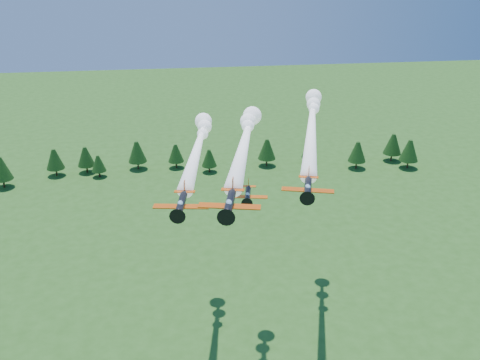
{
  "coord_description": "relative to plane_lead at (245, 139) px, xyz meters",
  "views": [
    {
      "loc": [
        -9.75,
        -69.78,
        74.98
      ],
      "look_at": [
        -0.28,
        0.0,
        44.54
      ],
      "focal_mm": 40.0,
      "sensor_mm": 36.0,
      "label": 1
    }
  ],
  "objects": [
    {
      "name": "plane_lead",
      "position": [
        0.0,
        0.0,
        0.0
      ],
      "size": [
        14.93,
        45.19,
        3.7
      ],
      "rotation": [
        0.0,
        0.0,
        -0.22
      ],
      "color": "black",
      "rests_on": "ground"
    },
    {
      "name": "plane_left",
      "position": [
        -7.61,
        11.03,
        -4.65
      ],
      "size": [
        12.69,
        46.56,
        3.7
      ],
      "rotation": [
        0.0,
        0.0,
        -0.16
      ],
      "color": "black",
      "rests_on": "ground"
    },
    {
      "name": "plane_right",
      "position": [
        15.1,
        12.09,
        -1.42
      ],
      "size": [
        19.77,
        55.5,
        3.7
      ],
      "rotation": [
        0.0,
        0.0,
        -0.28
      ],
      "color": "black",
      "rests_on": "ground"
    },
    {
      "name": "plane_slot",
      "position": [
        -1.03,
        -10.02,
        -5.91
      ],
      "size": [
        6.46,
        7.08,
        2.25
      ],
      "rotation": [
        0.0,
        0.0,
        -0.18
      ],
      "color": "black",
      "rests_on": "ground"
    },
    {
      "name": "treeline",
      "position": [
        -5.62,
        95.15,
        -38.41
      ],
      "size": [
        170.6,
        19.35,
        10.97
      ],
      "color": "#382314",
      "rests_on": "ground"
    }
  ]
}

